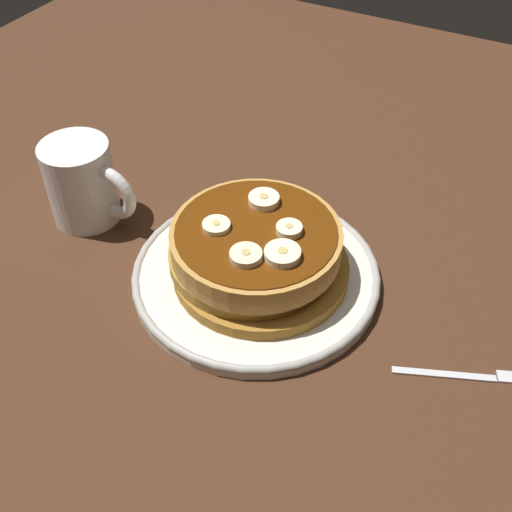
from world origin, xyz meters
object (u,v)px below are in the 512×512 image
(banana_slice_4, at_px, (282,254))
(banana_slice_2, at_px, (289,230))
(coffee_mug, at_px, (81,184))
(banana_slice_0, at_px, (264,200))
(fork, at_px, (473,376))
(pancake_stack, at_px, (257,250))
(plate, at_px, (256,274))
(banana_slice_3, at_px, (216,226))
(banana_slice_1, at_px, (246,256))

(banana_slice_4, bearing_deg, banana_slice_2, 105.88)
(banana_slice_2, bearing_deg, coffee_mug, -176.31)
(banana_slice_0, relative_size, fork, 0.26)
(pancake_stack, distance_m, coffee_mug, 0.22)
(banana_slice_0, bearing_deg, coffee_mug, -167.67)
(pancake_stack, xyz_separation_m, coffee_mug, (-0.22, -0.01, 0.01))
(pancake_stack, bearing_deg, fork, -4.90)
(plate, distance_m, coffee_mug, 0.23)
(banana_slice_2, xyz_separation_m, banana_slice_3, (-0.07, -0.03, -0.00))
(pancake_stack, xyz_separation_m, banana_slice_0, (-0.01, 0.04, 0.03))
(coffee_mug, bearing_deg, plate, 0.94)
(banana_slice_4, relative_size, coffee_mug, 0.31)
(banana_slice_1, xyz_separation_m, fork, (0.23, 0.02, -0.07))
(banana_slice_3, distance_m, coffee_mug, 0.19)
(banana_slice_4, height_order, fork, banana_slice_4)
(banana_slice_4, bearing_deg, plate, 151.08)
(banana_slice_1, height_order, banana_slice_4, same)
(pancake_stack, height_order, coffee_mug, coffee_mug)
(banana_slice_0, xyz_separation_m, banana_slice_3, (-0.02, -0.06, -0.00))
(pancake_stack, height_order, banana_slice_1, banana_slice_1)
(banana_slice_0, height_order, banana_slice_4, same)
(banana_slice_3, bearing_deg, fork, -0.61)
(banana_slice_0, bearing_deg, banana_slice_1, -73.99)
(banana_slice_0, relative_size, banana_slice_4, 0.92)
(plate, relative_size, banana_slice_2, 9.95)
(fork, bearing_deg, banana_slice_1, -174.52)
(coffee_mug, bearing_deg, banana_slice_0, 12.33)
(banana_slice_2, bearing_deg, fork, -8.52)
(pancake_stack, bearing_deg, banana_slice_4, -31.01)
(banana_slice_0, height_order, banana_slice_3, banana_slice_0)
(plate, distance_m, banana_slice_1, 0.08)
(pancake_stack, distance_m, banana_slice_2, 0.05)
(banana_slice_4, bearing_deg, coffee_mug, 175.96)
(plate, relative_size, banana_slice_4, 7.45)
(plate, distance_m, fork, 0.24)
(banana_slice_3, relative_size, coffee_mug, 0.25)
(banana_slice_4, bearing_deg, banana_slice_0, 129.71)
(pancake_stack, relative_size, banana_slice_3, 6.67)
(banana_slice_0, xyz_separation_m, banana_slice_1, (0.02, -0.08, -0.00))
(banana_slice_3, xyz_separation_m, coffee_mug, (-0.19, 0.01, -0.02))
(banana_slice_2, height_order, fork, banana_slice_2)
(plate, xyz_separation_m, banana_slice_3, (-0.04, -0.02, 0.06))
(banana_slice_2, xyz_separation_m, coffee_mug, (-0.25, -0.02, -0.02))
(pancake_stack, distance_m, banana_slice_0, 0.05)
(banana_slice_1, relative_size, banana_slice_4, 0.89)
(pancake_stack, xyz_separation_m, fork, (0.24, -0.02, -0.04))
(pancake_stack, height_order, banana_slice_3, banana_slice_3)
(banana_slice_2, bearing_deg, banana_slice_0, 145.90)
(pancake_stack, bearing_deg, banana_slice_3, -154.46)
(banana_slice_1, xyz_separation_m, banana_slice_2, (0.02, 0.05, 0.00))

